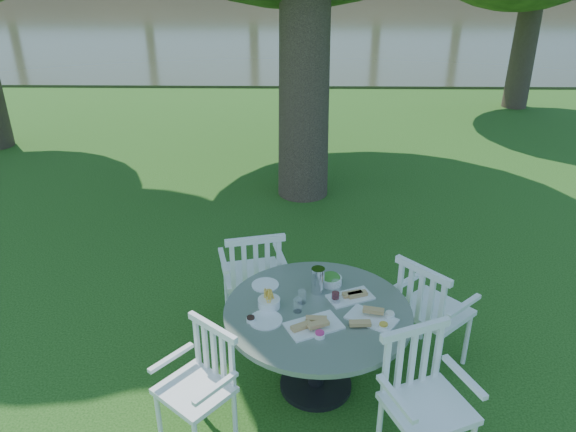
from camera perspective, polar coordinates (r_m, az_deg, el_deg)
The scene contains 8 objects.
ground at distance 5.49m, azimuth -0.04°, elevation -8.93°, with size 140.00×140.00×0.00m, color #123B0C.
table at distance 4.24m, azimuth 3.00°, elevation -11.04°, with size 1.38×1.38×0.73m.
chair_ne at distance 4.57m, azimuth 13.98°, elevation -9.01°, with size 0.68×0.68×0.98m.
chair_nw at distance 4.87m, azimuth -3.47°, elevation -5.82°, with size 0.60×0.57×0.99m.
chair_sw at distance 3.96m, azimuth -8.56°, elevation -15.78°, with size 0.61×0.60×0.88m.
chair_se at distance 3.84m, azimuth 13.29°, elevation -16.74°, with size 0.64×0.62×0.98m.
tableware at distance 4.20m, azimuth 2.78°, elevation -8.37°, with size 1.09×0.83×0.21m.
river at distance 27.68m, azimuth 0.85°, elevation 19.39°, with size 100.00×28.00×0.12m, color #2C311D.
Camera 1 is at (0.08, -4.51, 3.13)m, focal length 35.00 mm.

